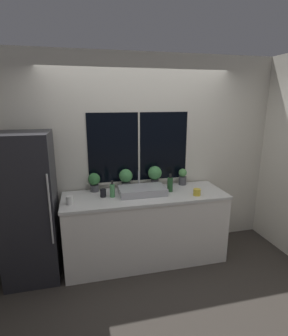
# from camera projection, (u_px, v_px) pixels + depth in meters

# --- Properties ---
(ground_plane) EXTENTS (14.00, 14.00, 0.00)m
(ground_plane) POSITION_uv_depth(u_px,v_px,m) (152.00, 273.00, 3.28)
(ground_plane) COLOR #38332D
(wall_back) EXTENTS (8.00, 0.09, 2.70)m
(wall_back) POSITION_uv_depth(u_px,v_px,m) (138.00, 156.00, 3.64)
(wall_back) COLOR silver
(wall_back) RESTS_ON ground_plane
(wall_right) EXTENTS (0.06, 7.00, 2.70)m
(wall_right) POSITION_uv_depth(u_px,v_px,m) (235.00, 142.00, 4.80)
(wall_right) COLOR silver
(wall_right) RESTS_ON ground_plane
(counter) EXTENTS (2.09, 0.70, 0.93)m
(counter) POSITION_uv_depth(u_px,v_px,m) (145.00, 227.00, 3.48)
(counter) COLOR white
(counter) RESTS_ON ground_plane
(refrigerator) EXTENTS (0.60, 0.63, 1.76)m
(refrigerator) POSITION_uv_depth(u_px,v_px,m) (29.00, 208.00, 3.04)
(refrigerator) COLOR #232328
(refrigerator) RESTS_ON ground_plane
(sink) EXTENTS (0.60, 0.39, 0.25)m
(sink) POSITION_uv_depth(u_px,v_px,m) (142.00, 190.00, 3.37)
(sink) COLOR #ADADB2
(sink) RESTS_ON counter
(potted_plant_far_left) EXTENTS (0.16, 0.16, 0.25)m
(potted_plant_far_left) POSITION_uv_depth(u_px,v_px,m) (94.00, 181.00, 3.44)
(potted_plant_far_left) COLOR #4C4C51
(potted_plant_far_left) RESTS_ON counter
(potted_plant_center_left) EXTENTS (0.18, 0.18, 0.28)m
(potted_plant_center_left) POSITION_uv_depth(u_px,v_px,m) (126.00, 178.00, 3.53)
(potted_plant_center_left) COLOR #4C4C51
(potted_plant_center_left) RESTS_ON counter
(potted_plant_center_right) EXTENTS (0.19, 0.19, 0.29)m
(potted_plant_center_right) POSITION_uv_depth(u_px,v_px,m) (155.00, 174.00, 3.61)
(potted_plant_center_right) COLOR #4C4C51
(potted_plant_center_right) RESTS_ON counter
(potted_plant_far_right) EXTENTS (0.12, 0.12, 0.23)m
(potted_plant_far_right) POSITION_uv_depth(u_px,v_px,m) (183.00, 176.00, 3.72)
(potted_plant_far_right) COLOR #4C4C51
(potted_plant_far_right) RESTS_ON counter
(soap_bottle) EXTENTS (0.06, 0.06, 0.21)m
(soap_bottle) POSITION_uv_depth(u_px,v_px,m) (112.00, 190.00, 3.25)
(soap_bottle) COLOR #519E5B
(soap_bottle) RESTS_ON counter
(bottle_tall) EXTENTS (0.07, 0.07, 0.24)m
(bottle_tall) POSITION_uv_depth(u_px,v_px,m) (170.00, 184.00, 3.44)
(bottle_tall) COLOR #235128
(bottle_tall) RESTS_ON counter
(mug_white) EXTENTS (0.09, 0.09, 0.10)m
(mug_white) POSITION_uv_depth(u_px,v_px,m) (70.00, 200.00, 3.04)
(mug_white) COLOR white
(mug_white) RESTS_ON counter
(mug_black) EXTENTS (0.08, 0.08, 0.10)m
(mug_black) POSITION_uv_depth(u_px,v_px,m) (103.00, 193.00, 3.26)
(mug_black) COLOR black
(mug_black) RESTS_ON counter
(mug_yellow) EXTENTS (0.09, 0.09, 0.08)m
(mug_yellow) POSITION_uv_depth(u_px,v_px,m) (197.00, 192.00, 3.32)
(mug_yellow) COLOR gold
(mug_yellow) RESTS_ON counter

